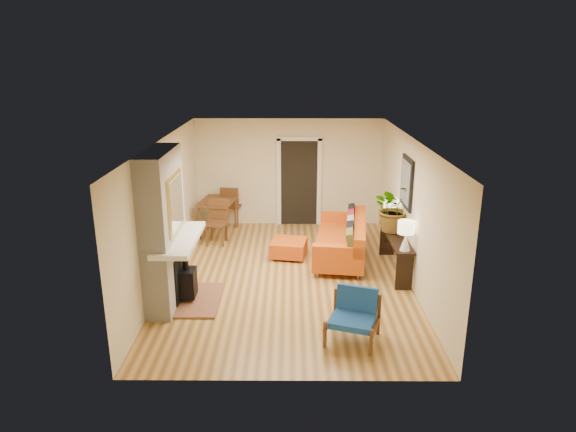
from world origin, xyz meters
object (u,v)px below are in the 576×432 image
dining_table (221,207)px  console_table (396,243)px  blue_chair (354,313)px  ottoman (289,247)px  houseplant (394,207)px  lamp_near (406,232)px  sofa (345,240)px  lamp_far (391,209)px

dining_table → console_table: bearing=-30.8°
blue_chair → console_table: 2.70m
ottoman → houseplant: size_ratio=0.84×
ottoman → lamp_near: bearing=-35.8°
sofa → ottoman: size_ratio=2.97×
blue_chair → lamp_near: lamp_near is taller
blue_chair → dining_table: (-2.56, 4.64, 0.25)m
ottoman → console_table: (2.06, -0.73, 0.37)m
console_table → lamp_near: (0.00, -0.76, 0.49)m
blue_chair → dining_table: size_ratio=0.48×
blue_chair → lamp_near: bearing=57.8°
dining_table → houseplant: size_ratio=1.95×
blue_chair → houseplant: (1.07, 2.76, 0.80)m
sofa → ottoman: (-1.15, 0.06, -0.19)m
sofa → lamp_near: size_ratio=4.43×
console_table → houseplant: (-0.01, 0.29, 0.63)m
ottoman → dining_table: (-1.58, 1.45, 0.44)m
dining_table → houseplant: 4.13m
console_table → houseplant: size_ratio=1.93×
houseplant → ottoman: bearing=168.0°
sofa → houseplant: size_ratio=2.49×
houseplant → blue_chair: bearing=-111.2°
houseplant → console_table: bearing=-88.0°
dining_table → houseplant: bearing=-27.4°
lamp_near → ottoman: bearing=144.2°
blue_chair → lamp_far: 3.38m
console_table → houseplant: bearing=92.0°
sofa → lamp_far: lamp_far is taller
console_table → lamp_near: lamp_near is taller
ottoman → dining_table: dining_table is taller
sofa → dining_table: bearing=151.2°
blue_chair → lamp_far: size_ratio=1.66×
console_table → lamp_far: 0.82m
ottoman → lamp_near: 2.68m
console_table → lamp_far: size_ratio=3.43×
sofa → lamp_near: lamp_near is taller
dining_table → console_table: (3.64, -2.17, -0.07)m
blue_chair → lamp_far: bearing=71.0°
lamp_near → houseplant: houseplant is taller
dining_table → lamp_far: (3.64, -1.51, 0.41)m
blue_chair → console_table: (1.08, 2.47, 0.17)m
dining_table → lamp_far: lamp_far is taller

